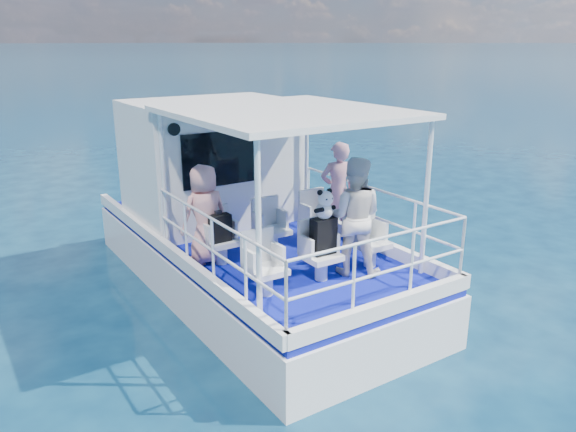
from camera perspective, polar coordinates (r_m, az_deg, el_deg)
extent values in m
plane|color=#08263F|center=(9.16, -0.88, -9.26)|extent=(2000.00, 2000.00, 0.00)
cube|color=white|center=(9.94, -3.99, -7.08)|extent=(3.00, 7.00, 1.60)
cube|color=#080E77|center=(9.62, -4.10, -2.46)|extent=(2.90, 6.90, 0.10)
cube|color=white|center=(10.42, -7.75, 5.56)|extent=(2.85, 2.00, 2.20)
cube|color=white|center=(8.08, -0.21, 10.51)|extent=(3.00, 3.20, 0.08)
cylinder|color=white|center=(6.39, -3.01, -1.90)|extent=(0.07, 0.07, 2.20)
cylinder|color=white|center=(8.03, 13.87, 1.65)|extent=(0.07, 0.07, 2.20)
cylinder|color=white|center=(8.92, -12.49, 3.30)|extent=(0.07, 0.07, 2.20)
cylinder|color=white|center=(10.15, 1.89, 5.40)|extent=(0.07, 0.07, 2.20)
cube|color=silver|center=(8.48, -6.79, -3.59)|extent=(0.48, 0.46, 0.38)
cube|color=silver|center=(8.88, -1.60, -2.48)|extent=(0.48, 0.46, 0.38)
cube|color=silver|center=(9.36, 3.09, -1.45)|extent=(0.48, 0.46, 0.38)
cube|color=silver|center=(7.42, -2.24, -6.63)|extent=(0.48, 0.46, 0.38)
cube|color=silver|center=(7.88, 3.40, -5.16)|extent=(0.48, 0.46, 0.38)
cube|color=silver|center=(8.41, 8.34, -3.83)|extent=(0.48, 0.46, 0.38)
imported|color=pink|center=(8.38, -8.44, 0.16)|extent=(0.59, 0.44, 1.50)
imported|color=pink|center=(9.34, 5.09, 2.54)|extent=(0.70, 0.58, 1.65)
imported|color=silver|center=(7.92, 6.68, -0.06)|extent=(1.04, 1.03, 1.70)
cube|color=black|center=(8.28, -6.90, -1.22)|extent=(0.31, 0.17, 0.41)
cube|color=black|center=(7.74, 3.61, -2.04)|extent=(0.34, 0.19, 0.52)
cube|color=black|center=(8.22, -7.10, 0.33)|extent=(0.10, 0.06, 0.06)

